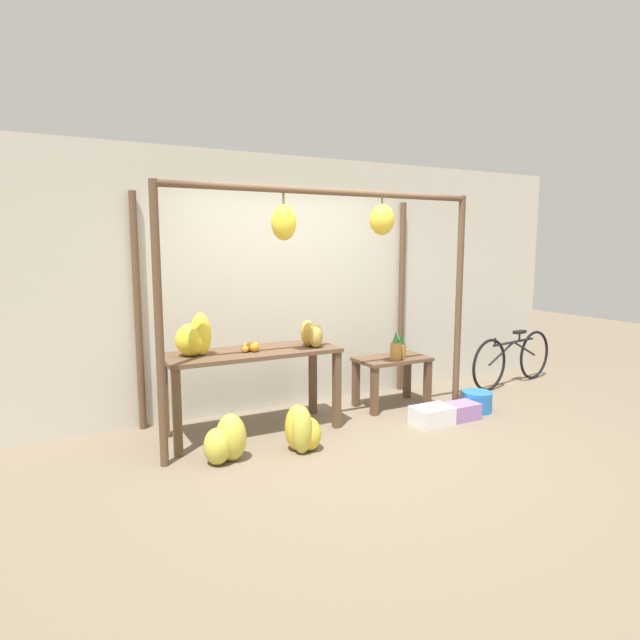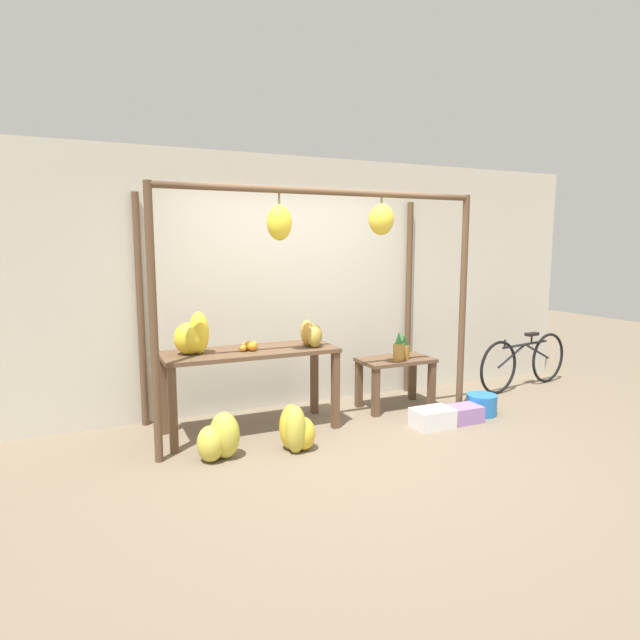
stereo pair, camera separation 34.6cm
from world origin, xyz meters
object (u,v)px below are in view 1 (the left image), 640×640
(banana_pile_ground_right, at_px, (302,430))
(banana_pile_on_table, at_px, (195,338))
(orange_pile, at_px, (251,347))
(banana_pile_ground_left, at_px, (226,441))
(pineapple_cluster, at_px, (398,347))
(fruit_crate_purple, at_px, (461,411))
(blue_bucket, at_px, (477,402))
(parked_bicycle, at_px, (513,358))
(papaya_pile, at_px, (312,335))
(fruit_crate_white, at_px, (432,416))

(banana_pile_ground_right, bearing_deg, banana_pile_on_table, 138.15)
(orange_pile, xyz_separation_m, banana_pile_ground_left, (-0.45, -0.55, -0.68))
(banana_pile_ground_left, xyz_separation_m, banana_pile_ground_right, (0.68, -0.08, 0.01))
(banana_pile_on_table, bearing_deg, orange_pile, -4.65)
(pineapple_cluster, distance_m, fruit_crate_purple, 0.97)
(blue_bucket, relative_size, parked_bicycle, 0.19)
(banana_pile_ground_left, bearing_deg, pineapple_cluster, 15.46)
(banana_pile_ground_right, xyz_separation_m, blue_bucket, (2.22, 0.14, -0.08))
(banana_pile_ground_left, relative_size, papaya_pile, 1.19)
(pineapple_cluster, bearing_deg, orange_pile, -178.04)
(banana_pile_ground_left, relative_size, blue_bucket, 1.37)
(parked_bicycle, bearing_deg, fruit_crate_white, -158.85)
(fruit_crate_purple, bearing_deg, banana_pile_ground_left, 178.56)
(parked_bicycle, height_order, fruit_crate_purple, parked_bicycle)
(banana_pile_ground_left, distance_m, blue_bucket, 2.90)
(parked_bicycle, bearing_deg, blue_bucket, -152.57)
(fruit_crate_purple, bearing_deg, banana_pile_on_table, 165.97)
(banana_pile_ground_right, distance_m, fruit_crate_white, 1.50)
(fruit_crate_white, bearing_deg, blue_bucket, 9.21)
(banana_pile_ground_right, xyz_separation_m, fruit_crate_white, (1.49, 0.02, -0.10))
(blue_bucket, height_order, fruit_crate_purple, blue_bucket)
(banana_pile_ground_left, bearing_deg, fruit_crate_purple, -1.44)
(banana_pile_ground_left, distance_m, banana_pile_ground_right, 0.68)
(parked_bicycle, bearing_deg, banana_pile_ground_left, -170.44)
(fruit_crate_white, bearing_deg, banana_pile_on_table, 163.65)
(pineapple_cluster, xyz_separation_m, banana_pile_ground_right, (-1.54, -0.70, -0.50))
(banana_pile_ground_left, relative_size, banana_pile_ground_right, 1.04)
(orange_pile, xyz_separation_m, fruit_crate_white, (1.72, -0.62, -0.77))
(pineapple_cluster, xyz_separation_m, fruit_crate_purple, (0.34, -0.68, -0.61))
(banana_pile_ground_right, bearing_deg, banana_pile_ground_left, 173.02)
(banana_pile_on_table, height_order, orange_pile, banana_pile_on_table)
(banana_pile_on_table, height_order, parked_bicycle, banana_pile_on_table)
(banana_pile_ground_right, height_order, fruit_crate_purple, banana_pile_ground_right)
(parked_bicycle, bearing_deg, papaya_pile, -176.58)
(banana_pile_on_table, relative_size, banana_pile_ground_left, 0.89)
(orange_pile, xyz_separation_m, fruit_crate_purple, (2.11, -0.62, -0.78))
(banana_pile_ground_right, height_order, blue_bucket, banana_pile_ground_right)
(orange_pile, relative_size, fruit_crate_purple, 0.58)
(pineapple_cluster, xyz_separation_m, blue_bucket, (0.68, -0.56, -0.58))
(fruit_crate_purple, bearing_deg, blue_bucket, 19.02)
(banana_pile_on_table, relative_size, orange_pile, 1.89)
(orange_pile, height_order, fruit_crate_white, orange_pile)
(pineapple_cluster, height_order, blue_bucket, pineapple_cluster)
(banana_pile_ground_left, distance_m, papaya_pile, 1.42)
(blue_bucket, bearing_deg, orange_pile, 168.50)
(pineapple_cluster, distance_m, banana_pile_ground_right, 1.76)
(banana_pile_on_table, height_order, papaya_pile, banana_pile_on_table)
(banana_pile_ground_right, relative_size, parked_bicycle, 0.26)
(fruit_crate_white, relative_size, papaya_pile, 1.09)
(orange_pile, bearing_deg, blue_bucket, -11.50)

